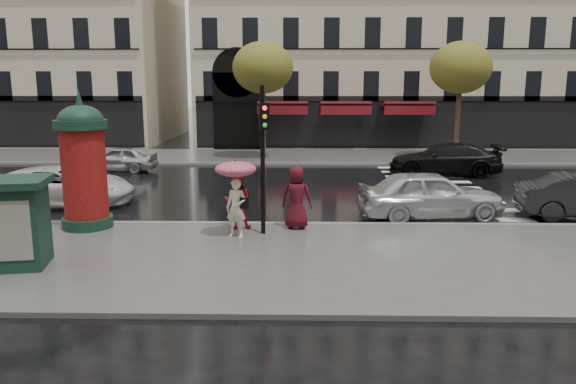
{
  "coord_description": "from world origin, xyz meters",
  "views": [
    {
      "loc": [
        0.08,
        -14.02,
        4.51
      ],
      "look_at": [
        -0.24,
        1.5,
        1.41
      ],
      "focal_mm": 35.0,
      "sensor_mm": 36.0,
      "label": 1
    }
  ],
  "objects_px": {
    "man_burgundy": "(297,197)",
    "morris_column": "(83,162)",
    "car_far_silver": "(119,159)",
    "car_silver": "(430,194)",
    "car_white": "(60,186)",
    "traffic_light": "(263,146)",
    "newsstand": "(11,222)",
    "woman_umbrella": "(236,186)",
    "car_black": "(445,159)",
    "woman_red": "(238,201)"
  },
  "relations": [
    {
      "from": "woman_umbrella",
      "to": "car_white",
      "type": "height_order",
      "value": "woman_umbrella"
    },
    {
      "from": "woman_red",
      "to": "car_black",
      "type": "relative_size",
      "value": 0.31
    },
    {
      "from": "woman_umbrella",
      "to": "car_white",
      "type": "bearing_deg",
      "value": 147.68
    },
    {
      "from": "man_burgundy",
      "to": "car_white",
      "type": "distance_m",
      "value": 9.27
    },
    {
      "from": "man_burgundy",
      "to": "morris_column",
      "type": "distance_m",
      "value": 6.44
    },
    {
      "from": "car_silver",
      "to": "car_white",
      "type": "xyz_separation_m",
      "value": [
        -13.02,
        1.6,
        -0.08
      ]
    },
    {
      "from": "man_burgundy",
      "to": "woman_umbrella",
      "type": "bearing_deg",
      "value": 39.1
    },
    {
      "from": "woman_red",
      "to": "newsstand",
      "type": "bearing_deg",
      "value": 34.47
    },
    {
      "from": "car_white",
      "to": "car_far_silver",
      "type": "bearing_deg",
      "value": -2.17
    },
    {
      "from": "morris_column",
      "to": "newsstand",
      "type": "relative_size",
      "value": 1.95
    },
    {
      "from": "car_silver",
      "to": "car_black",
      "type": "distance_m",
      "value": 9.19
    },
    {
      "from": "traffic_light",
      "to": "newsstand",
      "type": "xyz_separation_m",
      "value": [
        -5.8,
        -2.99,
        -1.48
      ]
    },
    {
      "from": "car_far_silver",
      "to": "car_black",
      "type": "bearing_deg",
      "value": 90.4
    },
    {
      "from": "woman_umbrella",
      "to": "woman_red",
      "type": "height_order",
      "value": "woman_umbrella"
    },
    {
      "from": "newsstand",
      "to": "car_white",
      "type": "relative_size",
      "value": 0.41
    },
    {
      "from": "woman_umbrella",
      "to": "traffic_light",
      "type": "distance_m",
      "value": 1.37
    },
    {
      "from": "man_burgundy",
      "to": "car_white",
      "type": "bearing_deg",
      "value": -12.45
    },
    {
      "from": "newsstand",
      "to": "car_white",
      "type": "xyz_separation_m",
      "value": [
        -1.88,
        7.07,
        -0.49
      ]
    },
    {
      "from": "car_black",
      "to": "car_far_silver",
      "type": "distance_m",
      "value": 16.1
    },
    {
      "from": "woman_red",
      "to": "car_white",
      "type": "height_order",
      "value": "woman_red"
    },
    {
      "from": "morris_column",
      "to": "car_white",
      "type": "relative_size",
      "value": 0.8
    },
    {
      "from": "woman_umbrella",
      "to": "man_burgundy",
      "type": "height_order",
      "value": "woman_umbrella"
    },
    {
      "from": "morris_column",
      "to": "car_white",
      "type": "xyz_separation_m",
      "value": [
        -2.27,
        3.4,
        -1.39
      ]
    },
    {
      "from": "woman_red",
      "to": "car_white",
      "type": "xyz_separation_m",
      "value": [
        -6.85,
        3.4,
        -0.22
      ]
    },
    {
      "from": "woman_red",
      "to": "newsstand",
      "type": "relative_size",
      "value": 0.78
    },
    {
      "from": "car_black",
      "to": "car_far_silver",
      "type": "bearing_deg",
      "value": -86.81
    },
    {
      "from": "newsstand",
      "to": "morris_column",
      "type": "bearing_deg",
      "value": 84.03
    },
    {
      "from": "morris_column",
      "to": "car_far_silver",
      "type": "bearing_deg",
      "value": 103.09
    },
    {
      "from": "newsstand",
      "to": "traffic_light",
      "type": "bearing_deg",
      "value": 27.33
    },
    {
      "from": "car_white",
      "to": "car_black",
      "type": "relative_size",
      "value": 0.99
    },
    {
      "from": "woman_red",
      "to": "morris_column",
      "type": "distance_m",
      "value": 4.73
    },
    {
      "from": "car_silver",
      "to": "car_white",
      "type": "distance_m",
      "value": 13.11
    },
    {
      "from": "woman_red",
      "to": "newsstand",
      "type": "height_order",
      "value": "newsstand"
    },
    {
      "from": "woman_red",
      "to": "man_burgundy",
      "type": "distance_m",
      "value": 1.77
    },
    {
      "from": "newsstand",
      "to": "car_black",
      "type": "bearing_deg",
      "value": 45.82
    },
    {
      "from": "traffic_light",
      "to": "car_black",
      "type": "bearing_deg",
      "value": 54.42
    },
    {
      "from": "traffic_light",
      "to": "woman_red",
      "type": "bearing_deg",
      "value": 140.51
    },
    {
      "from": "car_black",
      "to": "car_silver",
      "type": "bearing_deg",
      "value": -11.53
    },
    {
      "from": "newsstand",
      "to": "car_black",
      "type": "distance_m",
      "value": 19.88
    },
    {
      "from": "car_white",
      "to": "car_black",
      "type": "height_order",
      "value": "car_black"
    },
    {
      "from": "woman_umbrella",
      "to": "car_white",
      "type": "distance_m",
      "value": 8.24
    },
    {
      "from": "woman_red",
      "to": "car_silver",
      "type": "xyz_separation_m",
      "value": [
        6.16,
        1.8,
        -0.14
      ]
    },
    {
      "from": "car_white",
      "to": "car_far_silver",
      "type": "xyz_separation_m",
      "value": [
        -0.36,
        7.88,
        -0.08
      ]
    },
    {
      "from": "car_black",
      "to": "traffic_light",
      "type": "bearing_deg",
      "value": -29.91
    },
    {
      "from": "woman_umbrella",
      "to": "car_white",
      "type": "relative_size",
      "value": 0.43
    },
    {
      "from": "man_burgundy",
      "to": "car_silver",
      "type": "bearing_deg",
      "value": -148.67
    },
    {
      "from": "morris_column",
      "to": "car_black",
      "type": "distance_m",
      "value": 17.18
    },
    {
      "from": "traffic_light",
      "to": "newsstand",
      "type": "height_order",
      "value": "traffic_light"
    },
    {
      "from": "traffic_light",
      "to": "car_far_silver",
      "type": "distance_m",
      "value": 14.55
    },
    {
      "from": "man_burgundy",
      "to": "newsstand",
      "type": "height_order",
      "value": "newsstand"
    }
  ]
}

